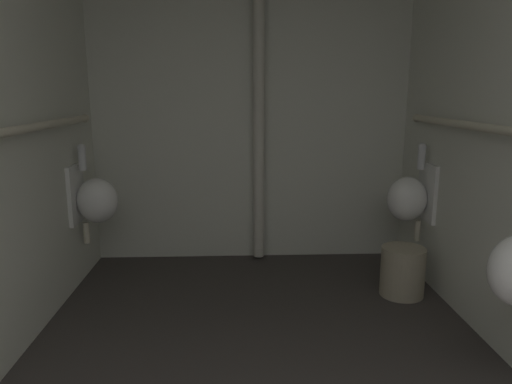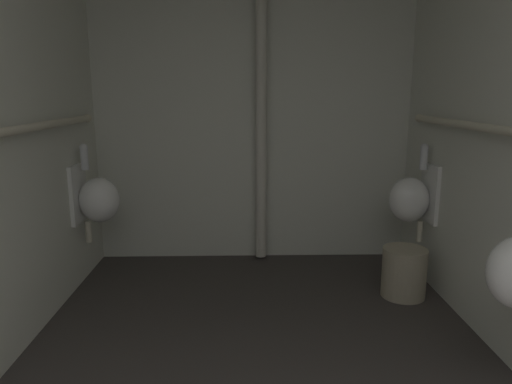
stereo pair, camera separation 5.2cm
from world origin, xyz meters
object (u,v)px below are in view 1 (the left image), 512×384
(urinal_right_far, at_px, (410,198))
(waste_bin, at_px, (403,271))
(urinal_left_mid, at_px, (94,199))
(standpipe_back_wall, at_px, (259,107))

(urinal_right_far, distance_m, waste_bin, 0.57)
(waste_bin, bearing_deg, urinal_right_far, 66.31)
(urinal_left_mid, distance_m, standpipe_back_wall, 1.49)
(standpipe_back_wall, distance_m, waste_bin, 1.72)
(urinal_left_mid, height_order, waste_bin, urinal_left_mid)
(urinal_left_mid, relative_size, urinal_right_far, 1.00)
(waste_bin, bearing_deg, standpipe_back_wall, 141.23)
(urinal_right_far, xyz_separation_m, standpipe_back_wall, (-1.12, 0.52, 0.66))
(urinal_left_mid, relative_size, standpipe_back_wall, 0.29)
(urinal_left_mid, height_order, standpipe_back_wall, standpipe_back_wall)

